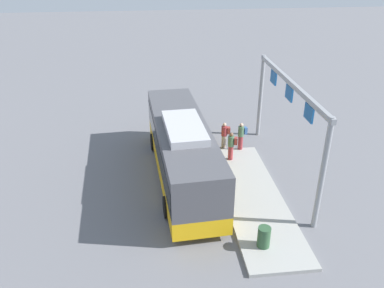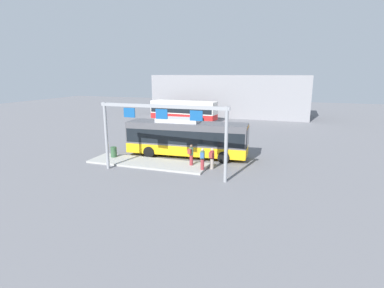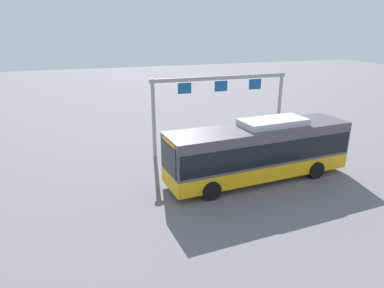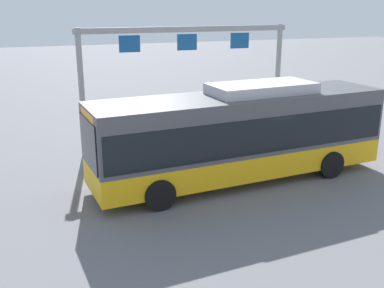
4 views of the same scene
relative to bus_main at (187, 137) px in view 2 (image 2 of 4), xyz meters
name	(u,v)px [view 2 (image 2 of 4)]	position (x,y,z in m)	size (l,w,h in m)	color
ground_plane	(187,156)	(0.01, 0.00, -1.81)	(120.00, 120.00, 0.00)	slate
platform_curb	(148,163)	(-2.29, -3.21, -1.73)	(10.00, 2.80, 0.16)	#9E9E99
bus_main	(187,137)	(0.00, 0.00, 0.00)	(10.83, 3.22, 3.46)	#EAAD14
bus_background_left	(184,110)	(-7.59, 19.71, -0.03)	(10.55, 3.26, 3.10)	red
person_boarding	(202,158)	(2.60, -3.72, -0.76)	(0.39, 0.56, 1.67)	maroon
person_waiting_near	(212,158)	(3.10, -2.83, -0.92)	(0.37, 0.55, 1.67)	gray
person_waiting_mid	(191,154)	(1.41, -2.89, -0.76)	(0.43, 0.58, 1.67)	maroon
platform_sign_gantry	(162,124)	(0.05, -5.35, 1.97)	(9.77, 0.24, 5.20)	gray
station_building	(230,96)	(-2.10, 28.42, 1.69)	(26.43, 8.00, 7.00)	gray
trash_bin	(114,152)	(-5.79, -2.74, -1.20)	(0.52, 0.52, 0.90)	#2D5133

